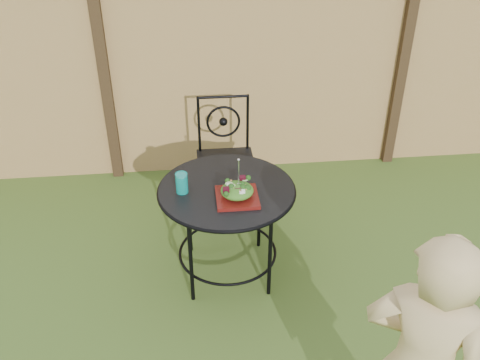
# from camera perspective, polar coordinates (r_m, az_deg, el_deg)

# --- Properties ---
(ground) EXTENTS (60.00, 60.00, 0.00)m
(ground) POSITION_cam_1_polar(r_m,az_deg,el_deg) (3.53, 6.30, -16.87)
(ground) COLOR #2C4C18
(ground) RESTS_ON ground
(fence) EXTENTS (8.00, 0.12, 1.90)m
(fence) POSITION_cam_1_polar(r_m,az_deg,el_deg) (4.78, 1.75, 11.48)
(fence) COLOR tan
(fence) RESTS_ON ground
(patio_table) EXTENTS (0.92, 0.92, 0.72)m
(patio_table) POSITION_cam_1_polar(r_m,az_deg,el_deg) (3.61, -1.41, -2.71)
(patio_table) COLOR black
(patio_table) RESTS_ON ground
(patio_chair) EXTENTS (0.46, 0.46, 0.95)m
(patio_chair) POSITION_cam_1_polar(r_m,az_deg,el_deg) (4.36, -1.59, 2.79)
(patio_chair) COLOR black
(patio_chair) RESTS_ON ground
(salad_plate) EXTENTS (0.27, 0.27, 0.02)m
(salad_plate) POSITION_cam_1_polar(r_m,az_deg,el_deg) (3.42, -0.31, -1.85)
(salad_plate) COLOR #48110A
(salad_plate) RESTS_ON patio_table
(salad) EXTENTS (0.21, 0.21, 0.08)m
(salad) POSITION_cam_1_polar(r_m,az_deg,el_deg) (3.39, -0.31, -1.13)
(salad) COLOR #235614
(salad) RESTS_ON salad_plate
(fork) EXTENTS (0.01, 0.01, 0.18)m
(fork) POSITION_cam_1_polar(r_m,az_deg,el_deg) (3.32, -0.15, 0.75)
(fork) COLOR silver
(fork) RESTS_ON salad
(drinking_glass) EXTENTS (0.08, 0.08, 0.14)m
(drinking_glass) POSITION_cam_1_polar(r_m,az_deg,el_deg) (3.47, -6.23, -0.31)
(drinking_glass) COLOR #0C9288
(drinking_glass) RESTS_ON patio_table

